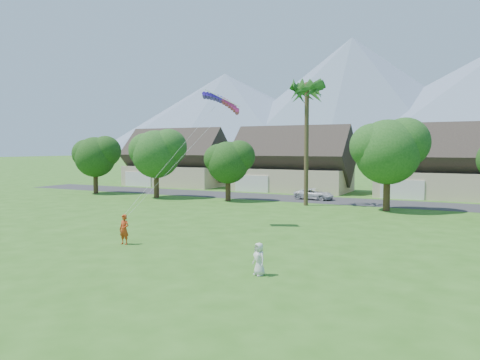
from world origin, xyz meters
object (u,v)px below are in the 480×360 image
Objects in this scene: watcher at (259,259)px; parked_car at (314,194)px; parafoil_kite at (222,100)px; kite_flyer at (124,229)px.

parked_car is at bearing 131.73° from watcher.
watcher is 16.12m from parafoil_kite.
parked_car is at bearing 83.50° from kite_flyer.
parafoil_kite is (-0.45, -20.25, 8.70)m from parked_car.
kite_flyer is 0.57× the size of parafoil_kite.
parafoil_kite is at bearing 74.87° from kite_flyer.
kite_flyer is at bearing -179.69° from parked_car.
watcher is 32.17m from parked_car.
parafoil_kite is (2.06, 8.49, 8.41)m from kite_flyer.
kite_flyer is 12.13m from parafoil_kite.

